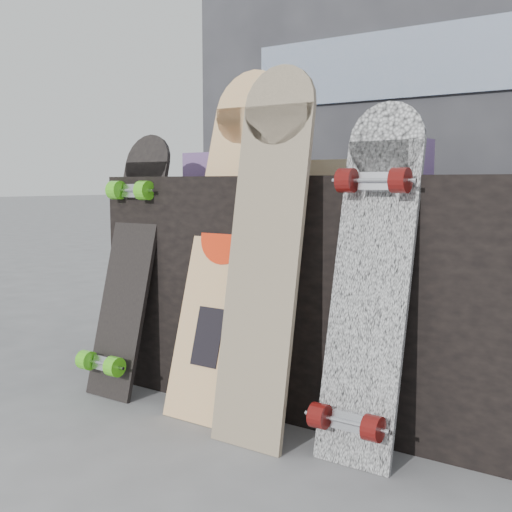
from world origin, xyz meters
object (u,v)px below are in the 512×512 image
Objects in this scene: longboard_geisha at (228,230)px; longboard_celtic at (266,242)px; longboard_cascadia at (370,276)px; skateboard_dark at (128,260)px; vendor_table at (331,289)px.

longboard_celtic is at bearing -29.02° from longboard_geisha.
longboard_cascadia reaches higher than skateboard_dark.
longboard_celtic is (0.00, -0.42, 0.20)m from vendor_table.
longboard_geisha is 0.44m from skateboard_dark.
vendor_table is at bearing 90.52° from longboard_celtic.
skateboard_dark is (-0.66, -0.34, 0.09)m from vendor_table.
longboard_geisha reaches higher than vendor_table.
longboard_geisha is at bearing 171.50° from longboard_cascadia.
longboard_geisha reaches higher than skateboard_dark.
vendor_table is 0.50m from longboard_cascadia.
vendor_table is at bearing 27.21° from skateboard_dark.
longboard_cascadia is (0.32, 0.05, -0.08)m from longboard_celtic.
vendor_table is 1.58× the size of longboard_cascadia.
skateboard_dark is at bearing 173.23° from longboard_celtic.
longboard_cascadia is at bearing -49.09° from vendor_table.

